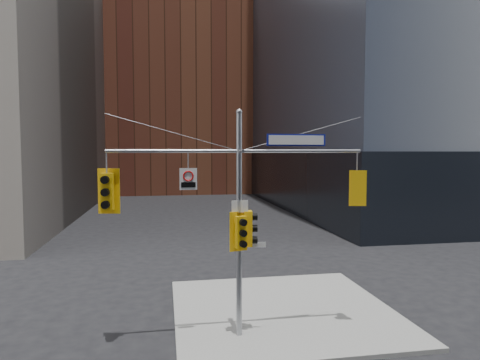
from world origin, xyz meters
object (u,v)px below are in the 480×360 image
object	(u,v)px
traffic_light_east_arm	(357,188)
traffic_light_pole_front	(241,232)
street_sign_blade	(296,140)
signal_assembly	(239,202)
traffic_light_pole_side	(249,228)
regulatory_sign_arm	(188,178)
traffic_light_west_arm	(107,192)

from	to	relation	value
traffic_light_east_arm	traffic_light_pole_front	xyz separation A→B (m)	(-3.91, -0.27, -1.29)
street_sign_blade	traffic_light_east_arm	bearing A→B (deg)	-2.97
traffic_light_pole_front	street_sign_blade	distance (m)	3.40
signal_assembly	traffic_light_east_arm	bearing A→B (deg)	0.02
traffic_light_east_arm	traffic_light_pole_side	bearing A→B (deg)	12.75
traffic_light_east_arm	regulatory_sign_arm	xyz separation A→B (m)	(-5.49, -0.02, 0.37)
traffic_light_west_arm	street_sign_blade	size ratio (longest dim) A/B	0.70
traffic_light_east_arm	regulatory_sign_arm	bearing A→B (deg)	12.99
traffic_light_pole_front	regulatory_sign_arm	distance (m)	2.30
traffic_light_pole_front	street_sign_blade	bearing A→B (deg)	-5.86
traffic_light_west_arm	regulatory_sign_arm	distance (m)	2.42
traffic_light_west_arm	regulatory_sign_arm	world-z (taller)	regulatory_sign_arm
signal_assembly	traffic_light_east_arm	world-z (taller)	signal_assembly
signal_assembly	traffic_light_pole_front	world-z (taller)	signal_assembly
traffic_light_pole_side	regulatory_sign_arm	bearing A→B (deg)	97.19
traffic_light_pole_front	signal_assembly	bearing A→B (deg)	75.48
signal_assembly	traffic_light_west_arm	xyz separation A→B (m)	(-3.96, 0.01, 0.38)
traffic_light_pole_front	regulatory_sign_arm	bearing A→B (deg)	156.88
traffic_light_pole_front	street_sign_blade	world-z (taller)	street_sign_blade
traffic_light_east_arm	traffic_light_pole_side	xyz separation A→B (m)	(-3.58, 0.00, -1.23)
traffic_light_west_arm	traffic_light_pole_side	bearing A→B (deg)	8.56
regulatory_sign_arm	traffic_light_pole_side	bearing A→B (deg)	-1.02
traffic_light_east_arm	street_sign_blade	distance (m)	2.58
traffic_light_east_arm	traffic_light_west_arm	bearing A→B (deg)	12.67
signal_assembly	traffic_light_east_arm	size ratio (longest dim) A/B	6.90
street_sign_blade	signal_assembly	bearing A→B (deg)	177.19
traffic_light_west_arm	traffic_light_east_arm	bearing A→B (deg)	8.63
traffic_light_east_arm	regulatory_sign_arm	size ratio (longest dim) A/B	1.75
traffic_light_east_arm	street_sign_blade	world-z (taller)	street_sign_blade
traffic_light_pole_side	traffic_light_pole_front	xyz separation A→B (m)	(-0.33, -0.27, -0.06)
traffic_light_pole_side	traffic_light_pole_front	bearing A→B (deg)	135.88
regulatory_sign_arm	traffic_light_pole_front	bearing A→B (deg)	-10.59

